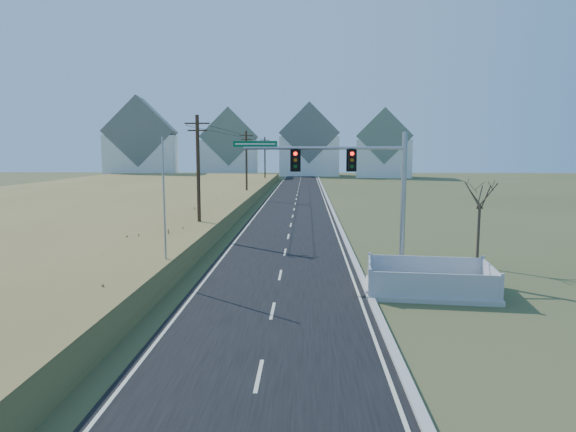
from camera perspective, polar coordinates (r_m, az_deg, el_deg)
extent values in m
plane|color=#414C25|center=(22.93, -1.39, -9.10)|extent=(260.00, 260.00, 0.00)
cube|color=black|center=(72.26, 0.99, 2.17)|extent=(8.00, 180.00, 0.06)
cube|color=#B2AFA8|center=(72.30, 4.28, 2.20)|extent=(0.30, 180.00, 0.18)
cube|color=olive|center=(67.19, -20.12, 1.87)|extent=(38.00, 110.00, 1.30)
cylinder|color=#422D1E|center=(37.83, -9.93, 4.19)|extent=(0.26, 0.26, 9.00)
cube|color=#422D1E|center=(37.83, -10.06, 10.10)|extent=(1.80, 0.10, 0.10)
cube|color=#422D1E|center=(37.81, -10.04, 9.35)|extent=(1.40, 0.10, 0.10)
cylinder|color=#422D1E|center=(67.45, -4.64, 5.59)|extent=(0.26, 0.26, 9.00)
cube|color=#422D1E|center=(67.45, -4.68, 8.90)|extent=(1.80, 0.10, 0.10)
cube|color=#422D1E|center=(67.43, -4.67, 8.48)|extent=(1.40, 0.10, 0.10)
cylinder|color=#422D1E|center=(97.30, -2.58, 6.12)|extent=(0.26, 0.26, 9.00)
cube|color=#422D1E|center=(97.30, -2.59, 8.41)|extent=(1.80, 0.10, 0.10)
cube|color=#422D1E|center=(97.29, -2.59, 8.12)|extent=(1.40, 0.10, 0.10)
cube|color=white|center=(128.16, -15.92, 6.35)|extent=(17.38, 13.12, 10.00)
cube|color=slate|center=(128.23, -16.01, 8.99)|extent=(17.69, 13.38, 16.29)
cube|color=white|center=(131.41, -6.45, 6.38)|extent=(14.66, 10.95, 9.00)
cube|color=slate|center=(131.44, -6.48, 8.73)|extent=(14.93, 11.17, 14.26)
cube|color=white|center=(133.97, 2.35, 6.65)|extent=(15.00, 10.00, 10.00)
cube|color=slate|center=(134.04, 2.37, 9.17)|extent=(15.27, 10.20, 15.27)
cube|color=white|center=(127.35, 10.55, 6.28)|extent=(13.87, 10.31, 9.00)
cube|color=slate|center=(127.38, 10.60, 8.70)|extent=(14.12, 10.51, 13.24)
cylinder|color=#9EA0A5|center=(28.58, 12.47, -5.75)|extent=(0.64, 0.64, 0.21)
cylinder|color=#9EA0A5|center=(28.00, 12.67, 1.49)|extent=(0.28, 0.28, 7.45)
cylinder|color=#9EA0A5|center=(27.34, 3.99, 7.55)|extent=(8.52, 0.28, 0.17)
cube|color=black|center=(27.46, 7.10, 6.20)|extent=(0.34, 0.28, 1.05)
cube|color=black|center=(27.32, 0.83, 6.25)|extent=(0.34, 0.28, 1.05)
cube|color=#055F35|center=(27.42, -3.66, 7.99)|extent=(2.34, 0.07, 0.32)
cube|color=#B7B5AD|center=(24.71, 15.38, -7.89)|extent=(6.13, 4.54, 0.22)
cube|color=#BCBCC1|center=(22.81, 15.98, -7.49)|extent=(5.41, 0.69, 1.09)
cube|color=#BCBCC1|center=(26.30, 14.96, -5.50)|extent=(5.41, 0.69, 1.09)
cube|color=#BCBCC1|center=(24.36, 9.04, -6.35)|extent=(0.48, 3.61, 1.09)
cube|color=#BCBCC1|center=(25.03, 21.65, -6.42)|extent=(0.48, 3.61, 1.09)
cube|color=white|center=(24.27, 15.03, -7.52)|extent=(0.54, 0.26, 0.69)
cube|color=red|center=(24.24, 15.02, -7.54)|extent=(0.42, 0.19, 0.20)
cylinder|color=#B7B5AD|center=(25.66, -13.34, -7.35)|extent=(0.32, 0.32, 0.14)
cylinder|color=#9EA0A5|center=(25.02, -13.57, 0.40)|extent=(0.09, 0.09, 7.11)
cylinder|color=#4C3F33|center=(30.36, 20.37, -2.20)|extent=(0.16, 0.16, 3.41)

